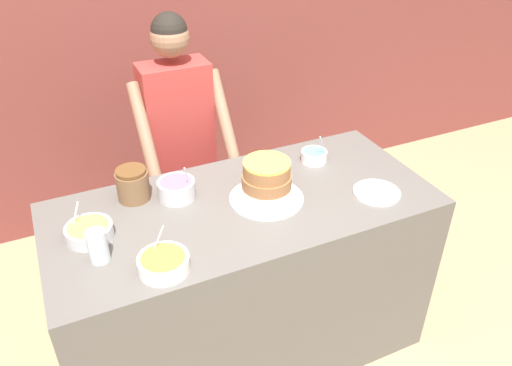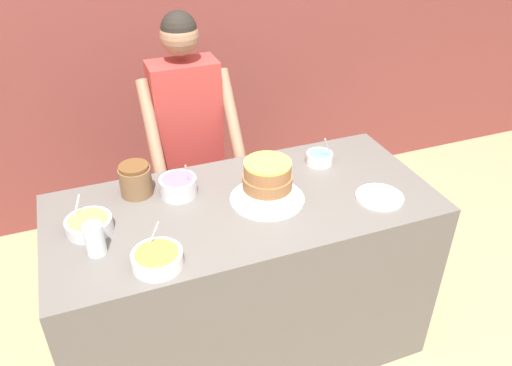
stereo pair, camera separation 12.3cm
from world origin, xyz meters
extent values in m
cube|color=brown|center=(0.00, 1.92, 1.30)|extent=(10.00, 0.05, 2.60)
cube|color=#5B5651|center=(0.00, 0.40, 0.47)|extent=(1.75, 0.79, 0.95)
cylinder|color=#2D2D38|center=(-0.16, 1.12, 0.39)|extent=(0.11, 0.11, 0.79)
cylinder|color=#2D2D38|center=(0.00, 1.12, 0.39)|extent=(0.11, 0.11, 0.79)
cube|color=#B23833|center=(-0.08, 1.12, 1.08)|extent=(0.36, 0.20, 0.59)
cylinder|color=#8E664C|center=(-0.29, 0.95, 1.08)|extent=(0.07, 0.38, 0.50)
cylinder|color=#8E664C|center=(0.14, 0.95, 1.08)|extent=(0.07, 0.38, 0.50)
sphere|color=#8E664C|center=(-0.08, 1.12, 1.51)|extent=(0.20, 0.20, 0.20)
sphere|color=black|center=(-0.08, 1.12, 1.55)|extent=(0.18, 0.18, 0.18)
cylinder|color=silver|center=(0.11, 0.38, 0.95)|extent=(0.34, 0.34, 0.01)
cylinder|color=white|center=(0.11, 0.38, 0.99)|extent=(0.24, 0.24, 0.06)
cylinder|color=#9E663D|center=(0.11, 0.38, 1.05)|extent=(0.22, 0.22, 0.06)
cylinder|color=#9E663D|center=(0.11, 0.38, 1.11)|extent=(0.21, 0.21, 0.06)
cylinder|color=#F2DB4C|center=(0.11, 0.38, 1.14)|extent=(0.21, 0.21, 0.01)
cylinder|color=silver|center=(-0.26, 0.57, 0.99)|extent=(0.17, 0.17, 0.09)
cylinder|color=#9E66B7|center=(-0.26, 0.57, 1.03)|extent=(0.15, 0.15, 0.01)
cylinder|color=silver|center=(-0.21, 0.53, 1.05)|extent=(0.05, 0.07, 0.18)
cylinder|color=white|center=(-0.45, 0.12, 0.98)|extent=(0.19, 0.19, 0.06)
cylinder|color=#EF9938|center=(-0.45, 0.12, 1.00)|extent=(0.17, 0.17, 0.01)
cylinder|color=silver|center=(-0.45, 0.19, 1.03)|extent=(0.07, 0.01, 0.14)
cylinder|color=white|center=(0.48, 0.59, 0.98)|extent=(0.13, 0.13, 0.06)
cylinder|color=#60B7E0|center=(0.48, 0.59, 1.00)|extent=(0.11, 0.11, 0.01)
cylinder|color=silver|center=(0.50, 0.55, 1.04)|extent=(0.09, 0.06, 0.17)
cylinder|color=silver|center=(-0.67, 0.43, 0.98)|extent=(0.19, 0.19, 0.06)
cylinder|color=#F2DB4C|center=(-0.67, 0.43, 1.00)|extent=(0.16, 0.16, 0.01)
cylinder|color=silver|center=(-0.71, 0.48, 1.02)|extent=(0.07, 0.06, 0.13)
cylinder|color=silver|center=(-0.66, 0.28, 1.02)|extent=(0.08, 0.08, 0.13)
cylinder|color=white|center=(0.59, 0.21, 0.95)|extent=(0.22, 0.22, 0.01)
cylinder|color=brown|center=(-0.44, 0.64, 1.02)|extent=(0.15, 0.15, 0.13)
cylinder|color=brown|center=(-0.44, 0.64, 1.09)|extent=(0.14, 0.14, 0.02)
camera|label=1|loc=(-0.72, -1.30, 2.24)|focal=35.00mm
camera|label=2|loc=(-0.61, -1.35, 2.24)|focal=35.00mm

